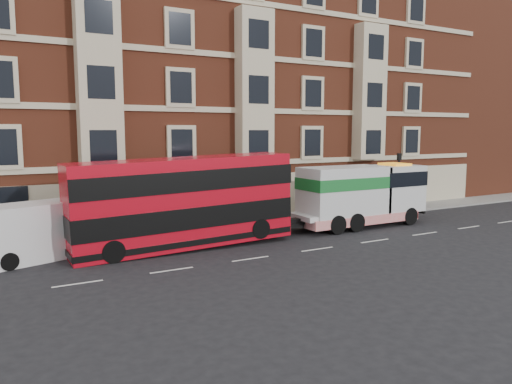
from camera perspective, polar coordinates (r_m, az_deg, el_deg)
ground at (r=26.43m, az=7.02°, el=-6.51°), size 120.00×120.00×0.00m
sidewalk at (r=32.60m, az=-0.86°, el=-3.73°), size 90.00×3.00×0.15m
victorian_terrace at (r=39.17m, az=-5.64°, el=12.72°), size 45.00×12.00×20.40m
filler_east at (r=58.75m, az=24.62°, el=9.59°), size 18.00×10.00×19.00m
lamp_post_west at (r=28.60m, az=-10.20°, el=-0.09°), size 0.35×0.15×4.35m
lamp_post_east at (r=38.47m, az=15.98°, el=1.56°), size 0.35×0.15×4.35m
double_decker_bus at (r=26.32m, az=-8.34°, el=-1.01°), size 11.74×2.69×4.75m
tow_truck at (r=32.69m, az=11.78°, el=-0.30°), size 9.40×2.78×3.92m
box_van at (r=26.16m, az=-23.80°, el=-4.19°), size 5.66×3.58×2.74m
pedestrian at (r=28.06m, az=-15.13°, el=-3.68°), size 0.75×0.57×1.84m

